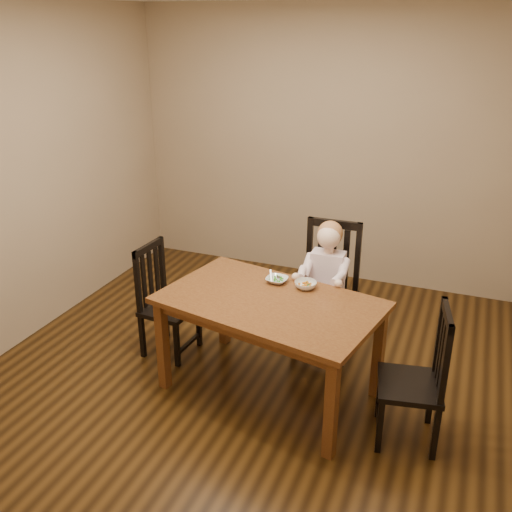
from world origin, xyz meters
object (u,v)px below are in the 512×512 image
at_px(dining_table, 270,311).
at_px(bowl_peas, 277,280).
at_px(chair_right, 418,379).
at_px(toddler, 327,276).
at_px(chair_child, 328,291).
at_px(bowl_veg, 306,285).
at_px(chair_left, 164,302).

distance_m(dining_table, bowl_peas, 0.31).
relative_size(chair_right, toddler, 1.60).
height_order(chair_child, bowl_veg, chair_child).
bearing_deg(chair_child, bowl_peas, 59.12).
distance_m(toddler, bowl_peas, 0.51).
bearing_deg(dining_table, bowl_peas, 100.20).
bearing_deg(toddler, chair_left, 21.12).
distance_m(chair_child, toddler, 0.16).
height_order(dining_table, chair_right, chair_right).
distance_m(chair_child, bowl_peas, 0.60).
bearing_deg(dining_table, chair_left, 167.43).
relative_size(dining_table, chair_left, 1.78).
xyz_separation_m(chair_left, bowl_veg, (1.15, 0.05, 0.33)).
relative_size(chair_child, bowl_peas, 6.87).
bearing_deg(bowl_veg, toddler, 83.80).
height_order(dining_table, chair_child, chair_child).
relative_size(dining_table, bowl_peas, 10.54).
xyz_separation_m(chair_child, bowl_peas, (-0.27, -0.47, 0.25)).
height_order(chair_left, chair_right, chair_right).
relative_size(bowl_peas, bowl_veg, 0.98).
relative_size(chair_left, chair_right, 0.97).
distance_m(bowl_peas, bowl_veg, 0.23).
relative_size(chair_child, chair_right, 1.13).
relative_size(toddler, bowl_peas, 3.81).
relative_size(chair_child, chair_left, 1.16).
relative_size(chair_left, toddler, 1.55).
bearing_deg(dining_table, chair_right, -7.46).
xyz_separation_m(dining_table, bowl_peas, (-0.05, 0.29, 0.11)).
bearing_deg(dining_table, bowl_veg, 57.73).
xyz_separation_m(chair_right, toddler, (-0.83, 0.84, 0.21)).
height_order(chair_right, bowl_veg, chair_right).
xyz_separation_m(chair_child, bowl_veg, (-0.05, -0.49, 0.26)).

